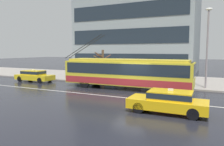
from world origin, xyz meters
TOP-DOWN VIEW (x-y plane):
  - ground_plane at (0.00, 0.00)m, footprint 160.00×160.00m
  - sidewalk_slab at (0.00, 9.02)m, footprint 80.00×10.00m
  - lane_centre_line at (0.00, -1.20)m, footprint 72.00×0.14m
  - trolleybus at (-1.25, 2.42)m, footprint 12.50×2.70m
  - taxi_oncoming_near at (3.76, -3.79)m, footprint 4.37×1.81m
  - taxi_queued_behind_bus at (-12.46, 2.28)m, footprint 4.50×1.85m
  - bus_shelter at (-2.44, 6.39)m, footprint 3.62×1.52m
  - pedestrian_at_shelter at (-2.73, 5.94)m, footprint 1.30×1.30m
  - pedestrian_approaching_curb at (-4.03, 6.29)m, footprint 0.46×0.46m
  - pedestrian_walking_past at (-1.07, 6.44)m, footprint 1.46×1.46m
  - street_lamp at (5.38, 5.20)m, footprint 0.60×0.32m
  - street_tree_bare at (-6.33, 7.30)m, footprint 1.99×1.56m

SIDE VIEW (x-z plane):
  - ground_plane at x=0.00m, z-range 0.00..0.00m
  - lane_centre_line at x=0.00m, z-range 0.00..0.01m
  - sidewalk_slab at x=0.00m, z-range 0.00..0.14m
  - taxi_oncoming_near at x=3.76m, z-range 0.01..1.40m
  - taxi_queued_behind_bus at x=-12.46m, z-range 0.01..1.40m
  - pedestrian_approaching_curb at x=-4.03m, z-range 0.29..1.93m
  - trolleybus at x=-1.25m, z-range -1.01..4.04m
  - pedestrian_at_shelter at x=-2.73m, z-range 0.69..2.70m
  - pedestrian_walking_past at x=-1.07m, z-range 0.76..2.65m
  - bus_shelter at x=-2.44m, z-range 0.72..3.19m
  - street_tree_bare at x=-6.33m, z-range 0.33..3.80m
  - street_lamp at x=5.38m, z-range 0.76..7.87m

